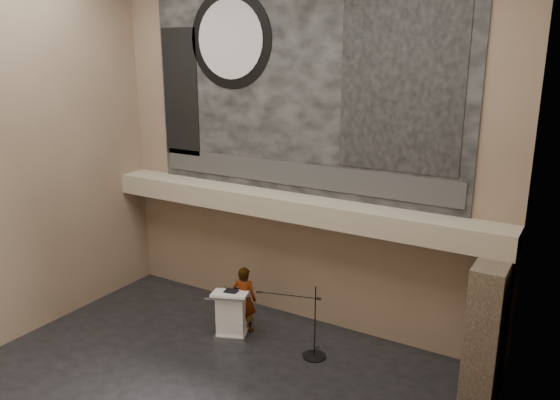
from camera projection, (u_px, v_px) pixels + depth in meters
The scene contains 19 objects.
floor at pixel (195, 398), 10.48m from camera, with size 10.00×10.00×0.00m, color black.
wall_back at pixel (298, 149), 12.66m from camera, with size 10.00×0.02×8.50m, color #7B654E.
wall_left at pixel (7, 156), 11.81m from camera, with size 0.02×8.00×8.50m, color #7B654E.
wall_right at pixel (490, 232), 6.88m from camera, with size 0.02×8.00×8.50m, color #7B654E.
soffit at pixel (289, 206), 12.67m from camera, with size 10.00×0.80×0.50m, color tan.
sprinkler_left at pixel (232, 209), 13.50m from camera, with size 0.04×0.04×0.06m, color #B2893D.
sprinkler_right at pixel (364, 232), 11.77m from camera, with size 0.04×0.04×0.06m, color #B2893D.
banner at pixel (298, 85), 12.24m from camera, with size 8.00×0.05×5.00m, color black.
banner_text_strip at pixel (296, 174), 12.76m from camera, with size 7.76×0.02×0.55m, color #2F2F2F.
banner_clock_rim at pixel (230, 39), 12.83m from camera, with size 2.30×2.30×0.02m, color black.
banner_clock_face at pixel (230, 39), 12.82m from camera, with size 1.84×1.84×0.02m, color silver.
banner_building_print at pixel (401, 84), 11.00m from camera, with size 2.60×0.02×3.60m, color black.
banner_brick_print at pixel (181, 93), 13.97m from camera, with size 1.10×0.02×3.20m, color black.
stone_pier at pixel (487, 327), 10.43m from camera, with size 0.60×1.40×2.70m, color #433629.
lectern at pixel (231, 314), 12.65m from camera, with size 0.97×0.84×1.14m.
binder at pixel (231, 291), 12.51m from camera, with size 0.29×0.23×0.04m, color black.
papers at pixel (227, 292), 12.52m from camera, with size 0.19×0.26×0.01m, color silver.
speaker_person at pixel (244, 299), 12.82m from camera, with size 0.59×0.39×1.61m, color white.
mic_stand at pixel (312, 346), 11.85m from camera, with size 1.52×0.63×1.66m.
Camera 1 is at (6.05, -6.96, 6.48)m, focal length 35.00 mm.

